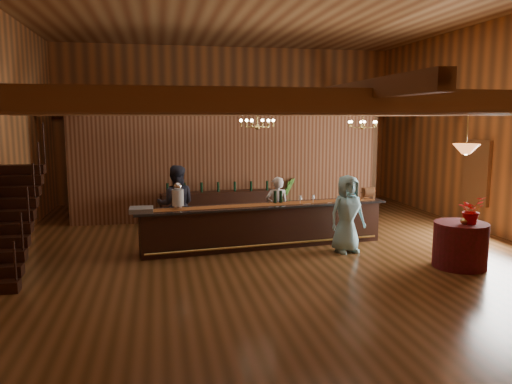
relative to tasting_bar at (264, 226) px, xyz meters
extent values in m
plane|color=brown|center=(0.11, -0.17, -0.51)|extent=(14.00, 14.00, 0.00)
plane|color=#A47744|center=(0.11, -0.17, 4.99)|extent=(14.00, 14.00, 0.00)
cube|color=#B66931|center=(0.11, 6.83, 2.24)|extent=(12.00, 0.10, 5.50)
cube|color=#B66931|center=(0.11, -7.17, 2.24)|extent=(12.00, 0.10, 5.50)
cube|color=#B66931|center=(6.11, -0.17, 2.24)|extent=(0.10, 14.00, 5.50)
cube|color=brown|center=(0.11, -5.67, 2.69)|extent=(11.90, 0.20, 0.28)
cube|color=brown|center=(0.11, -3.17, 2.69)|extent=(11.90, 0.20, 0.28)
cube|color=brown|center=(0.11, -0.67, 2.69)|extent=(11.90, 0.20, 0.28)
cube|color=brown|center=(0.11, 1.83, 2.69)|extent=(11.90, 0.20, 0.28)
cube|color=brown|center=(0.11, 4.33, 2.69)|extent=(11.90, 0.20, 0.28)
cube|color=brown|center=(0.11, 6.63, 2.69)|extent=(11.90, 0.20, 0.28)
cube|color=brown|center=(-4.39, -0.17, 2.83)|extent=(0.18, 13.90, 0.22)
cube|color=brown|center=(0.11, -0.17, 2.83)|extent=(0.18, 13.90, 0.22)
cube|color=brown|center=(4.61, -0.17, 2.83)|extent=(0.18, 13.90, 0.22)
cube|color=brown|center=(-4.39, 4.33, 1.09)|extent=(0.20, 0.20, 3.20)
cube|color=brown|center=(4.61, 4.33, 1.09)|extent=(0.20, 0.20, 3.20)
cube|color=brown|center=(-0.39, 3.33, 1.04)|extent=(9.00, 0.18, 3.10)
cube|color=white|center=(6.06, 0.83, 1.04)|extent=(0.12, 1.05, 1.75)
cube|color=black|center=(-5.34, -1.33, 0.19)|extent=(1.00, 0.28, 0.20)
cube|color=black|center=(-5.34, -1.05, 0.39)|extent=(1.00, 0.28, 0.20)
cube|color=black|center=(-5.34, -0.77, 0.59)|extent=(1.00, 0.28, 0.20)
cube|color=black|center=(-5.34, -0.49, 0.79)|extent=(1.00, 0.28, 0.20)
cube|color=black|center=(-5.34, -0.21, 0.99)|extent=(1.00, 0.28, 0.20)
cube|color=black|center=(-5.34, 0.07, 1.19)|extent=(1.00, 0.28, 0.20)
cube|color=black|center=(-5.34, 0.35, 1.39)|extent=(1.00, 0.28, 0.20)
cube|color=black|center=(1.11, 5.33, 0.04)|extent=(1.20, 0.60, 1.10)
cube|color=brown|center=(-1.89, 5.33, -0.01)|extent=(1.00, 0.60, 1.00)
cube|color=black|center=(0.00, 0.00, -0.03)|extent=(5.76, 1.29, 0.95)
cube|color=black|center=(0.00, 0.00, 0.47)|extent=(6.06, 1.44, 0.05)
cube|color=#9A391C|center=(0.00, 0.00, 0.50)|extent=(5.64, 1.04, 0.01)
cylinder|color=tan|center=(0.00, -0.38, -0.37)|extent=(5.50, 0.70, 0.05)
cylinder|color=silver|center=(-2.00, -0.19, 0.53)|extent=(0.18, 0.18, 0.08)
cylinder|color=silver|center=(-2.00, -0.19, 0.75)|extent=(0.26, 0.26, 0.36)
sphere|color=silver|center=(-2.00, -0.19, 1.00)|extent=(0.18, 0.18, 0.18)
cube|color=gray|center=(-2.79, -0.38, 0.54)|extent=(0.50, 0.50, 0.10)
cube|color=brown|center=(2.55, 0.27, 0.64)|extent=(0.06, 0.06, 0.30)
cube|color=brown|center=(2.83, 0.27, 0.64)|extent=(0.06, 0.06, 0.30)
cylinder|color=brown|center=(2.69, 0.27, 0.67)|extent=(0.24, 0.24, 0.24)
cylinder|color=black|center=(0.29, 0.15, 0.64)|extent=(0.07, 0.07, 0.30)
cylinder|color=black|center=(0.43, 0.17, 0.64)|extent=(0.07, 0.07, 0.30)
cube|color=black|center=(-0.74, 2.86, -0.05)|extent=(3.30, 0.87, 0.92)
cylinder|color=#5C0F1A|center=(3.56, -2.34, -0.05)|extent=(1.06, 1.06, 0.92)
cylinder|color=tan|center=(-0.14, 0.16, 2.49)|extent=(0.02, 0.02, 0.40)
sphere|color=tan|center=(-0.14, 0.16, 2.29)|extent=(0.12, 0.12, 0.12)
torus|color=tan|center=(-0.14, 0.16, 2.39)|extent=(0.80, 0.80, 0.04)
cylinder|color=tan|center=(3.07, 1.63, 2.47)|extent=(0.02, 0.02, 0.45)
sphere|color=tan|center=(3.07, 1.63, 2.24)|extent=(0.12, 0.12, 0.12)
torus|color=tan|center=(3.07, 1.63, 2.34)|extent=(0.80, 0.80, 0.04)
cylinder|color=tan|center=(3.56, -2.34, 2.29)|extent=(0.02, 0.02, 0.80)
cone|color=orange|center=(3.56, -2.34, 1.89)|extent=(0.52, 0.52, 0.20)
imported|color=white|center=(0.46, 0.66, 0.28)|extent=(0.61, 0.44, 1.58)
imported|color=#282A38|center=(-2.01, 0.69, 0.44)|extent=(0.98, 0.79, 1.90)
imported|color=#89C9D5|center=(1.73, -0.80, 0.37)|extent=(0.94, 0.70, 1.75)
imported|color=#3D7826|center=(1.33, 3.22, 0.10)|extent=(0.81, 0.73, 1.22)
imported|color=#AA0403|center=(3.66, -2.47, 0.69)|extent=(0.60, 0.55, 0.56)
imported|color=tan|center=(3.53, -2.47, 0.55)|extent=(0.17, 0.17, 0.27)
camera|label=1|loc=(-2.39, -11.18, 2.49)|focal=35.00mm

